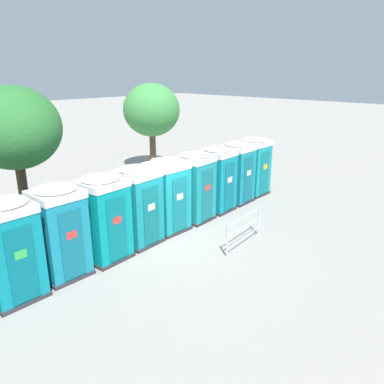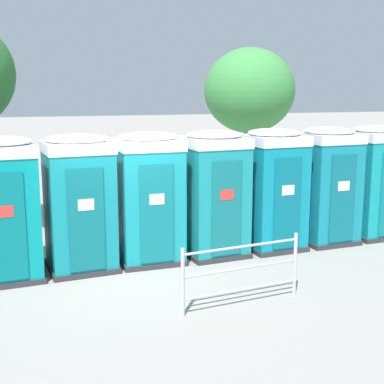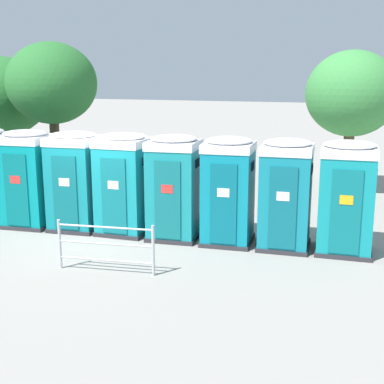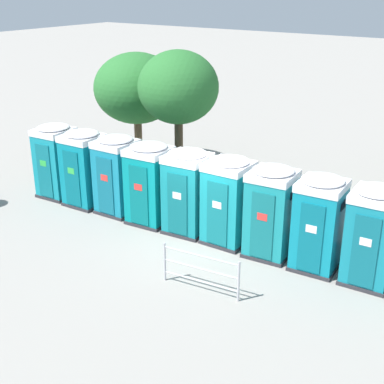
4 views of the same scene
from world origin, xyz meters
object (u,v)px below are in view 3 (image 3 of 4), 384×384
(portapotty_3, at_px, (28,178))
(portapotty_9, at_px, (347,197))
(street_tree_0, at_px, (352,94))
(street_tree_1, at_px, (0,97))
(street_tree_2, at_px, (52,84))
(event_barrier, at_px, (106,245))
(portapotty_8, at_px, (286,194))
(portapotty_5, at_px, (124,183))
(portapotty_7, at_px, (228,190))
(portapotty_6, at_px, (174,187))
(portapotty_4, at_px, (75,180))

(portapotty_3, distance_m, portapotty_9, 8.04)
(street_tree_0, distance_m, street_tree_1, 11.87)
(street_tree_2, xyz_separation_m, event_barrier, (4.52, -5.33, -3.05))
(portapotty_8, relative_size, street_tree_2, 0.52)
(portapotty_5, relative_size, portapotty_7, 1.00)
(portapotty_7, bearing_deg, portapotty_8, 2.90)
(street_tree_0, bearing_deg, street_tree_1, -165.45)
(portapotty_6, bearing_deg, street_tree_0, 60.93)
(portapotty_4, distance_m, event_barrier, 3.42)
(portapotty_3, distance_m, street_tree_1, 5.74)
(portapotty_5, xyz_separation_m, portapotty_6, (1.34, 0.00, 0.00))
(street_tree_0, height_order, event_barrier, street_tree_0)
(portapotty_5, height_order, street_tree_0, street_tree_0)
(portapotty_3, distance_m, portapotty_7, 5.36)
(portapotty_7, height_order, event_barrier, portapotty_7)
(street_tree_1, bearing_deg, portapotty_3, -46.27)
(street_tree_0, xyz_separation_m, street_tree_2, (-8.75, -3.99, 0.35))
(street_tree_0, xyz_separation_m, event_barrier, (-4.23, -9.32, -2.70))
(event_barrier, bearing_deg, portapotty_4, 130.62)
(portapotty_3, xyz_separation_m, event_barrier, (3.51, -2.42, -0.72))
(street_tree_2, bearing_deg, portapotty_9, -15.41)
(portapotty_7, distance_m, street_tree_2, 7.28)
(portapotty_4, bearing_deg, portapotty_5, 3.57)
(portapotty_4, xyz_separation_m, street_tree_2, (-2.35, 2.80, 2.34))
(portapotty_8, height_order, street_tree_2, street_tree_2)
(portapotty_3, height_order, event_barrier, portapotty_3)
(portapotty_3, height_order, portapotty_7, same)
(street_tree_0, bearing_deg, portapotty_7, -109.75)
(portapotty_3, relative_size, portapotty_6, 1.00)
(portapotty_5, bearing_deg, portapotty_6, 0.13)
(portapotty_4, bearing_deg, portapotty_9, 2.60)
(street_tree_1, bearing_deg, portapotty_5, -30.07)
(portapotty_7, xyz_separation_m, street_tree_2, (-6.37, 2.66, 2.34))
(portapotty_6, distance_m, street_tree_2, 6.17)
(portapotty_3, xyz_separation_m, portapotty_9, (8.03, 0.42, 0.00))
(street_tree_0, height_order, street_tree_1, street_tree_0)
(portapotty_7, height_order, portapotty_8, same)
(portapotty_6, distance_m, street_tree_0, 7.92)
(portapotty_8, height_order, event_barrier, portapotty_8)
(portapotty_8, bearing_deg, portapotty_9, 4.12)
(portapotty_4, xyz_separation_m, street_tree_0, (6.40, 6.79, 1.99))
(portapotty_7, relative_size, street_tree_0, 0.54)
(portapotty_8, relative_size, street_tree_0, 0.54)
(portapotty_4, height_order, event_barrier, portapotty_4)
(portapotty_4, bearing_deg, portapotty_8, 2.22)
(portapotty_6, bearing_deg, portapotty_8, 2.59)
(portapotty_5, distance_m, event_barrier, 2.84)
(portapotty_6, relative_size, portapotty_9, 1.00)
(event_barrier, bearing_deg, street_tree_2, 130.32)
(street_tree_1, height_order, street_tree_2, street_tree_2)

